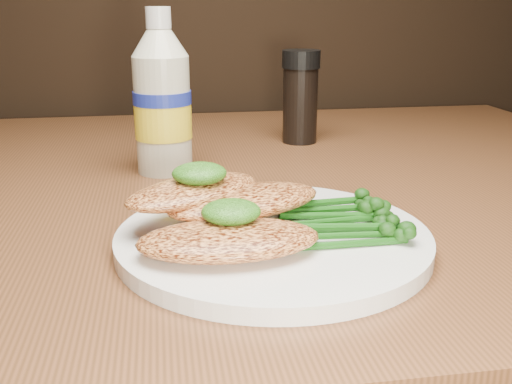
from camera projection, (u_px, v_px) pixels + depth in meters
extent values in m
cylinder|color=white|center=(273.00, 238.00, 0.48)|extent=(0.25, 0.25, 0.01)
ellipsoid|color=#F1954C|center=(229.00, 240.00, 0.43)|extent=(0.14, 0.07, 0.02)
ellipsoid|color=#F1954C|center=(245.00, 201.00, 0.49)|extent=(0.15, 0.11, 0.02)
ellipsoid|color=#F1954C|center=(193.00, 191.00, 0.49)|extent=(0.14, 0.12, 0.02)
ellipsoid|color=black|center=(231.00, 212.00, 0.44)|extent=(0.05, 0.04, 0.02)
ellipsoid|color=black|center=(199.00, 173.00, 0.49)|extent=(0.05, 0.04, 0.02)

